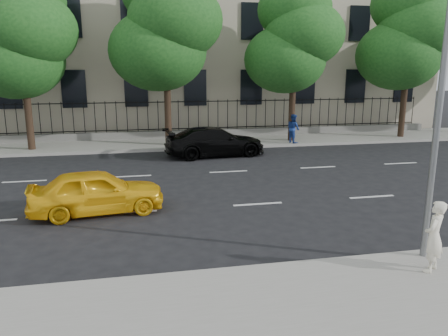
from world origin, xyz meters
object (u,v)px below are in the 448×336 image
(yellow_taxi, at_px, (97,192))
(woman_near, at_px, (434,237))
(black_sedan, at_px, (215,142))
(street_light, at_px, (431,25))

(yellow_taxi, relative_size, woman_near, 2.58)
(yellow_taxi, xyz_separation_m, black_sedan, (4.99, 7.73, 0.04))
(street_light, bearing_deg, woman_near, -104.78)
(street_light, distance_m, black_sedan, 13.16)
(yellow_taxi, relative_size, black_sedan, 0.80)
(woman_near, bearing_deg, street_light, -142.44)
(yellow_taxi, xyz_separation_m, woman_near, (7.12, -5.64, 0.24))
(street_light, height_order, yellow_taxi, street_light)
(street_light, xyz_separation_m, black_sedan, (-2.45, 12.15, -4.44))
(street_light, relative_size, woman_near, 5.31)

